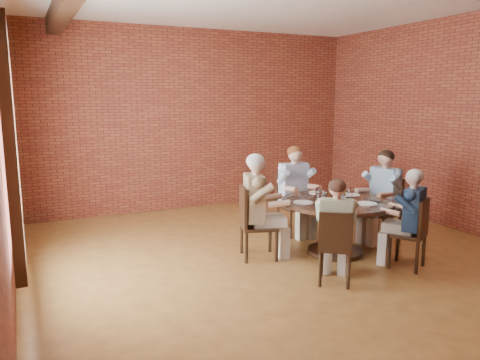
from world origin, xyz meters
name	(u,v)px	position (x,y,z in m)	size (l,w,h in m)	color
floor	(289,261)	(0.00, 0.00, 0.00)	(7.00, 7.00, 0.00)	olive
wall_back	(195,120)	(0.00, 3.50, 1.70)	(7.00, 7.00, 0.00)	brown
wall_left	(1,142)	(-3.25, 0.00, 1.70)	(7.00, 7.00, 0.00)	brown
wall_right	(471,125)	(3.25, 0.00, 1.70)	(7.00, 7.00, 0.00)	brown
window	(10,144)	(-3.18, 0.40, 1.65)	(0.10, 2.16, 2.36)	white
dining_table	(336,216)	(0.74, 0.00, 0.53)	(1.50, 1.50, 0.75)	black
chair_a	(385,207)	(1.78, 0.19, 0.52)	(0.51, 0.51, 0.95)	black
diner_a	(382,196)	(1.69, 0.18, 0.68)	(0.55, 0.67, 1.36)	#4784B9
chair_b	(292,200)	(0.75, 1.15, 0.52)	(0.45, 0.45, 0.96)	black
diner_b	(295,191)	(0.75, 1.06, 0.69)	(0.56, 0.68, 1.38)	#9FACCA
chair_c	(252,220)	(-0.38, 0.34, 0.52)	(0.57, 0.57, 0.97)	black
diner_c	(259,207)	(-0.29, 0.31, 0.70)	(0.57, 0.70, 1.40)	brown
chair_d	(335,245)	(0.05, -0.89, 0.48)	(0.52, 0.52, 0.88)	black
diner_d	(336,232)	(0.10, -0.84, 0.61)	(0.46, 0.57, 1.22)	tan
chair_e	(414,231)	(1.26, -0.89, 0.49)	(0.53, 0.53, 0.90)	black
diner_e	(409,219)	(1.22, -0.82, 0.63)	(0.48, 0.60, 1.26)	#1A2D49
plate_a	(351,195)	(1.11, 0.18, 0.76)	(0.26, 0.26, 0.01)	white
plate_b	(318,193)	(0.78, 0.51, 0.76)	(0.26, 0.26, 0.01)	white
plate_c	(303,202)	(0.24, 0.06, 0.76)	(0.26, 0.26, 0.01)	white
plate_d	(367,204)	(0.95, -0.36, 0.76)	(0.26, 0.26, 0.01)	white
glass_a	(350,193)	(1.00, 0.05, 0.82)	(0.07, 0.07, 0.14)	white
glass_b	(339,192)	(0.91, 0.19, 0.82)	(0.07, 0.07, 0.14)	white
glass_c	(318,193)	(0.60, 0.25, 0.82)	(0.07, 0.07, 0.14)	white
glass_d	(323,196)	(0.55, 0.07, 0.82)	(0.07, 0.07, 0.14)	white
glass_e	(319,198)	(0.40, -0.06, 0.82)	(0.07, 0.07, 0.14)	white
glass_f	(336,202)	(0.48, -0.32, 0.82)	(0.07, 0.07, 0.14)	white
glass_g	(343,197)	(0.75, -0.13, 0.82)	(0.07, 0.07, 0.14)	white
smartphone	(376,201)	(1.18, -0.28, 0.75)	(0.07, 0.14, 0.01)	black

